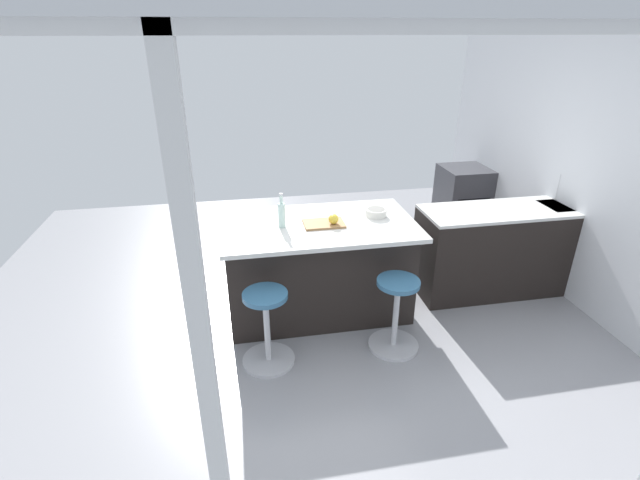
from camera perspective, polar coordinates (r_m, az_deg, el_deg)
ground_plane at (r=4.51m, az=0.08°, el=-9.40°), size 7.03×7.03×0.00m
window_panel_rear at (r=1.77m, az=18.13°, el=-25.19°), size 5.26×0.12×2.66m
interior_partition_left at (r=5.08m, az=30.95°, el=7.61°), size 0.12×5.41×2.66m
sink_cabinet at (r=5.28m, az=24.89°, el=-0.76°), size 2.40×0.60×1.19m
oven_range at (r=6.49m, az=17.39°, el=4.87°), size 0.60×0.61×0.88m
kitchen_island at (r=4.34m, az=-0.23°, el=-3.41°), size 1.75×1.02×0.95m
stool_by_window at (r=3.99m, az=9.45°, el=-9.43°), size 0.44×0.44×0.67m
stool_middle at (r=3.80m, az=-6.65°, el=-11.19°), size 0.44×0.44×0.67m
cutting_board at (r=4.06m, az=0.49°, el=2.06°), size 0.36×0.24×0.02m
apple_yellow at (r=4.02m, az=1.71°, el=2.65°), size 0.09×0.09×0.09m
water_bottle at (r=3.98m, az=-4.83°, el=3.25°), size 0.06×0.06×0.31m
fruit_bowl at (r=4.27m, az=7.04°, el=3.50°), size 0.20×0.20×0.07m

